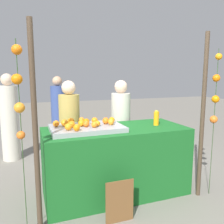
{
  "coord_description": "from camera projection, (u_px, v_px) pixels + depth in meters",
  "views": [
    {
      "loc": [
        -1.11,
        -2.88,
        1.65
      ],
      "look_at": [
        0.0,
        0.15,
        1.14
      ],
      "focal_mm": 37.13,
      "sensor_mm": 36.0,
      "label": 1
    }
  ],
  "objects": [
    {
      "name": "ground_plane",
      "position": [
        116.0,
        192.0,
        3.3
      ],
      "size": [
        24.0,
        24.0,
        0.0
      ],
      "primitive_type": "plane",
      "color": "gray"
    },
    {
      "name": "stall_counter",
      "position": [
        116.0,
        161.0,
        3.23
      ],
      "size": [
        1.95,
        0.84,
        0.94
      ],
      "primitive_type": "cube",
      "color": "#196023",
      "rests_on": "ground_plane"
    },
    {
      "name": "orange_tray",
      "position": [
        87.0,
        128.0,
        3.01
      ],
      "size": [
        0.93,
        0.59,
        0.06
      ],
      "primitive_type": "cube",
      "color": "#9EA0A5",
      "rests_on": "stall_counter"
    },
    {
      "name": "orange_0",
      "position": [
        82.0,
        120.0,
        3.21
      ],
      "size": [
        0.08,
        0.08,
        0.08
      ],
      "primitive_type": "sphere",
      "color": "orange",
      "rests_on": "orange_tray"
    },
    {
      "name": "orange_1",
      "position": [
        106.0,
        121.0,
        3.12
      ],
      "size": [
        0.09,
        0.09,
        0.09
      ],
      "primitive_type": "sphere",
      "color": "orange",
      "rests_on": "orange_tray"
    },
    {
      "name": "orange_2",
      "position": [
        86.0,
        122.0,
        3.08
      ],
      "size": [
        0.08,
        0.08,
        0.08
      ],
      "primitive_type": "sphere",
      "color": "orange",
      "rests_on": "orange_tray"
    },
    {
      "name": "orange_3",
      "position": [
        86.0,
        124.0,
        2.95
      ],
      "size": [
        0.08,
        0.08,
        0.08
      ],
      "primitive_type": "sphere",
      "color": "orange",
      "rests_on": "orange_tray"
    },
    {
      "name": "orange_4",
      "position": [
        77.0,
        128.0,
        2.73
      ],
      "size": [
        0.08,
        0.08,
        0.08
      ],
      "primitive_type": "sphere",
      "color": "orange",
      "rests_on": "orange_tray"
    },
    {
      "name": "orange_5",
      "position": [
        71.0,
        124.0,
        2.91
      ],
      "size": [
        0.09,
        0.09,
        0.09
      ],
      "primitive_type": "sphere",
      "color": "orange",
      "rests_on": "orange_tray"
    },
    {
      "name": "orange_6",
      "position": [
        97.0,
        123.0,
        2.99
      ],
      "size": [
        0.07,
        0.07,
        0.07
      ],
      "primitive_type": "sphere",
      "color": "orange",
      "rests_on": "orange_tray"
    },
    {
      "name": "orange_7",
      "position": [
        64.0,
        123.0,
        2.98
      ],
      "size": [
        0.09,
        0.09,
        0.09
      ],
      "primitive_type": "sphere",
      "color": "orange",
      "rests_on": "orange_tray"
    },
    {
      "name": "orange_8",
      "position": [
        71.0,
        121.0,
        3.09
      ],
      "size": [
        0.09,
        0.09,
        0.09
      ],
      "primitive_type": "sphere",
      "color": "orange",
      "rests_on": "orange_tray"
    },
    {
      "name": "orange_9",
      "position": [
        95.0,
        120.0,
        3.17
      ],
      "size": [
        0.08,
        0.08,
        0.08
      ],
      "primitive_type": "sphere",
      "color": "orange",
      "rests_on": "orange_tray"
    },
    {
      "name": "orange_10",
      "position": [
        94.0,
        125.0,
        2.91
      ],
      "size": [
        0.08,
        0.08,
        0.08
      ],
      "primitive_type": "sphere",
      "color": "orange",
      "rests_on": "orange_tray"
    },
    {
      "name": "orange_11",
      "position": [
        112.0,
        120.0,
        3.19
      ],
      "size": [
        0.08,
        0.08,
        0.08
      ],
      "primitive_type": "sphere",
      "color": "orange",
      "rests_on": "orange_tray"
    },
    {
      "name": "orange_12",
      "position": [
        68.0,
        127.0,
        2.76
      ],
      "size": [
        0.09,
        0.09,
        0.09
      ],
      "primitive_type": "sphere",
      "color": "orange",
      "rests_on": "orange_tray"
    },
    {
      "name": "orange_13",
      "position": [
        81.0,
        123.0,
        2.98
      ],
      "size": [
        0.08,
        0.08,
        0.08
      ],
      "primitive_type": "sphere",
      "color": "orange",
      "rests_on": "orange_tray"
    },
    {
      "name": "orange_14",
      "position": [
        111.0,
        122.0,
        3.07
      ],
      "size": [
        0.08,
        0.08,
        0.08
      ],
      "primitive_type": "sphere",
      "color": "orange",
      "rests_on": "orange_tray"
    },
    {
      "name": "orange_15",
      "position": [
        56.0,
        124.0,
        2.95
      ],
      "size": [
        0.08,
        0.08,
        0.08
      ],
      "primitive_type": "sphere",
      "color": "orange",
      "rests_on": "orange_tray"
    },
    {
      "name": "juice_bottle",
      "position": [
        156.0,
        118.0,
        3.33
      ],
      "size": [
        0.08,
        0.08,
        0.22
      ],
      "color": "#FB9F14",
      "rests_on": "stall_counter"
    },
    {
      "name": "chalkboard_sign",
      "position": [
        119.0,
        202.0,
        2.61
      ],
      "size": [
        0.33,
        0.03,
        0.51
      ],
      "color": "brown",
      "rests_on": "ground_plane"
    },
    {
      "name": "vendor_left",
      "position": [
        70.0,
        135.0,
        3.61
      ],
      "size": [
        0.32,
        0.32,
        1.57
      ],
      "color": "tan",
      "rests_on": "ground_plane"
    },
    {
      "name": "vendor_right",
      "position": [
        121.0,
        131.0,
        3.88
      ],
      "size": [
        0.32,
        0.32,
        1.57
      ],
      "color": "beige",
      "rests_on": "ground_plane"
    },
    {
      "name": "crowd_person_0",
      "position": [
        58.0,
        114.0,
        5.41
      ],
      "size": [
        0.33,
        0.33,
        1.63
      ],
      "color": "#384C8C",
      "rests_on": "ground_plane"
    },
    {
      "name": "crowd_person_1",
      "position": [
        10.0,
        120.0,
        4.49
      ],
      "size": [
        0.34,
        0.34,
        1.69
      ],
      "color": "beige",
      "rests_on": "ground_plane"
    },
    {
      "name": "canopy_post_left",
      "position": [
        35.0,
        130.0,
        2.35
      ],
      "size": [
        0.06,
        0.06,
        2.2
      ],
      "primitive_type": "cylinder",
      "color": "#473828",
      "rests_on": "ground_plane"
    },
    {
      "name": "canopy_post_right",
      "position": [
        203.0,
        117.0,
        3.07
      ],
      "size": [
        0.06,
        0.06,
        2.2
      ],
      "primitive_type": "cylinder",
      "color": "#473828",
      "rests_on": "ground_plane"
    },
    {
      "name": "garland_strand_left",
      "position": [
        18.0,
        91.0,
        2.21
      ],
      "size": [
        0.12,
        0.11,
        1.99
      ],
      "color": "#2D4C23",
      "rests_on": "ground_plane"
    },
    {
      "name": "garland_strand_right",
      "position": [
        216.0,
        94.0,
        3.04
      ],
      "size": [
        0.11,
        0.11,
        1.99
      ],
      "color": "#2D4C23",
      "rests_on": "ground_plane"
    }
  ]
}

